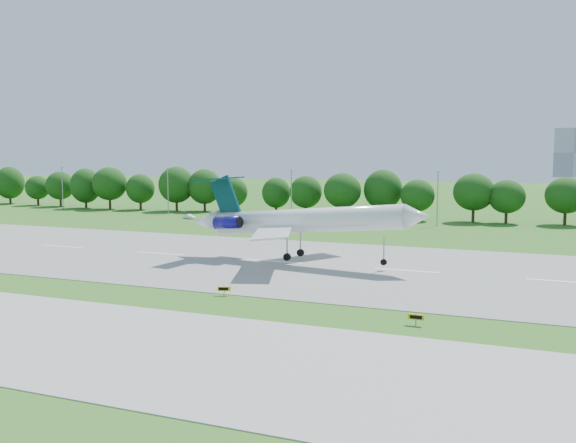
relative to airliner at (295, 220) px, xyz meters
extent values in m
plane|color=#26631A|center=(-3.30, -25.18, -6.47)|extent=(600.00, 600.00, 0.00)
cube|color=gray|center=(-3.30, -0.18, -6.43)|extent=(400.00, 45.00, 0.08)
cube|color=#ADADA8|center=(-3.30, -43.18, -6.43)|extent=(400.00, 23.00, 0.08)
cylinder|color=#382314|center=(-103.30, 66.82, -4.67)|extent=(0.70, 0.70, 3.60)
sphere|color=#10390E|center=(-103.30, 66.82, -0.27)|extent=(8.40, 8.40, 8.40)
cylinder|color=#382314|center=(-63.30, 66.82, -4.67)|extent=(0.70, 0.70, 3.60)
sphere|color=#10390E|center=(-63.30, 66.82, -0.27)|extent=(8.40, 8.40, 8.40)
cylinder|color=#382314|center=(-23.30, 66.82, -4.67)|extent=(0.70, 0.70, 3.60)
sphere|color=#10390E|center=(-23.30, 66.82, -0.27)|extent=(8.40, 8.40, 8.40)
cylinder|color=#382314|center=(16.70, 66.82, -4.67)|extent=(0.70, 0.70, 3.60)
sphere|color=#10390E|center=(16.70, 66.82, -0.27)|extent=(8.40, 8.40, 8.40)
cylinder|color=gray|center=(-93.30, 56.82, -0.47)|extent=(0.24, 0.24, 12.00)
cube|color=gray|center=(-93.30, 56.82, 5.63)|extent=(0.90, 0.25, 0.18)
cylinder|color=gray|center=(-58.30, 56.82, -0.47)|extent=(0.24, 0.24, 12.00)
cube|color=gray|center=(-58.30, 56.82, 5.63)|extent=(0.90, 0.25, 0.18)
cylinder|color=gray|center=(-23.30, 56.82, -0.47)|extent=(0.24, 0.24, 12.00)
cube|color=gray|center=(-23.30, 56.82, 5.63)|extent=(0.90, 0.25, 0.18)
cylinder|color=gray|center=(11.70, 56.82, -0.47)|extent=(0.24, 0.24, 12.00)
cube|color=gray|center=(11.70, 56.82, 5.63)|extent=(0.90, 0.25, 0.18)
cube|color=#B2B2B7|center=(48.70, 379.82, 9.53)|extent=(24.00, 24.00, 32.00)
cylinder|color=white|center=(1.88, -0.18, 0.01)|extent=(30.23, 6.26, 5.92)
cone|color=white|center=(18.32, -1.71, 1.36)|extent=(3.77, 3.79, 3.73)
cone|color=white|center=(-15.36, 1.43, -1.01)|extent=(5.35, 3.94, 3.86)
cube|color=white|center=(-0.55, -6.94, -1.13)|extent=(9.04, 13.86, 0.66)
cube|color=white|center=(0.74, 6.93, -1.13)|extent=(10.83, 13.68, 0.66)
cube|color=#053239|center=(-11.99, 1.12, 3.00)|extent=(5.45, 1.00, 6.81)
cube|color=#053239|center=(-12.98, 1.21, 5.80)|extent=(4.06, 9.71, 0.48)
cylinder|color=navy|center=(-10.25, -1.64, -0.67)|extent=(4.48, 2.28, 2.23)
cylinder|color=navy|center=(-9.77, 3.51, -0.67)|extent=(4.48, 2.28, 2.23)
cylinder|color=gray|center=(13.77, -1.28, -3.47)|extent=(0.20, 0.20, 3.48)
cylinder|color=black|center=(13.77, -1.28, -5.22)|extent=(0.92, 0.38, 0.90)
cylinder|color=gray|center=(-0.31, -2.17, -3.47)|extent=(0.24, 0.24, 3.48)
cylinder|color=black|center=(-0.31, -2.17, -5.22)|extent=(1.13, 0.55, 1.09)
cylinder|color=gray|center=(0.10, 2.19, -3.47)|extent=(0.24, 0.24, 3.48)
cylinder|color=black|center=(0.10, 2.19, -5.22)|extent=(1.13, 0.55, 1.09)
cube|color=gray|center=(0.43, -23.09, -6.14)|extent=(0.12, 0.12, 0.65)
cube|color=#E5AF0C|center=(0.43, -23.09, -5.68)|extent=(1.45, 0.65, 0.51)
cube|color=black|center=(0.46, -23.18, -5.68)|extent=(1.05, 0.39, 0.32)
cube|color=gray|center=(23.31, -27.57, -6.13)|extent=(0.10, 0.10, 0.68)
cube|color=#E5AF0C|center=(23.31, -27.57, -5.64)|extent=(1.56, 0.22, 0.53)
cube|color=black|center=(23.31, -27.67, -5.64)|extent=(1.17, 0.06, 0.34)
imported|color=white|center=(-47.47, 49.21, -5.91)|extent=(3.59, 1.88, 1.13)
imported|color=silver|center=(-9.96, 53.46, -5.81)|extent=(4.14, 2.70, 1.31)
camera|label=1|loc=(34.46, -87.23, 9.94)|focal=40.00mm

